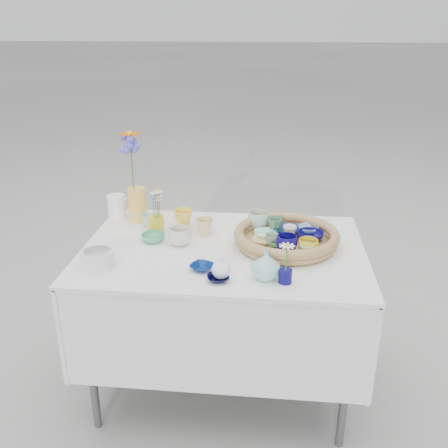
# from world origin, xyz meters

# --- Properties ---
(ground) EXTENTS (80.00, 80.00, 0.00)m
(ground) POSITION_xyz_m (0.00, 0.00, 0.00)
(ground) COLOR #A2A298
(display_table) EXTENTS (1.26, 0.86, 0.77)m
(display_table) POSITION_xyz_m (0.00, 0.00, 0.00)
(display_table) COLOR white
(display_table) RESTS_ON ground
(wicker_tray) EXTENTS (0.47, 0.47, 0.08)m
(wicker_tray) POSITION_xyz_m (0.28, 0.05, 0.80)
(wicker_tray) COLOR #946B48
(wicker_tray) RESTS_ON display_table
(tray_ceramic_0) EXTENTS (0.13, 0.13, 0.03)m
(tray_ceramic_0) POSITION_xyz_m (0.28, 0.15, 0.80)
(tray_ceramic_0) COLOR #051951
(tray_ceramic_0) RESTS_ON wicker_tray
(tray_ceramic_1) EXTENTS (0.14, 0.14, 0.04)m
(tray_ceramic_1) POSITION_xyz_m (0.39, 0.08, 0.80)
(tray_ceramic_1) COLOR #0C084E
(tray_ceramic_1) RESTS_ON wicker_tray
(tray_ceramic_2) EXTENTS (0.09, 0.09, 0.07)m
(tray_ceramic_2) POSITION_xyz_m (0.37, -0.07, 0.82)
(tray_ceramic_2) COLOR gold
(tray_ceramic_2) RESTS_ON wicker_tray
(tray_ceramic_3) EXTENTS (0.14, 0.14, 0.03)m
(tray_ceramic_3) POSITION_xyz_m (0.24, 0.00, 0.80)
(tray_ceramic_3) COLOR #4CAA71
(tray_ceramic_3) RESTS_ON wicker_tray
(tray_ceramic_4) EXTENTS (0.07, 0.07, 0.06)m
(tray_ceramic_4) POSITION_xyz_m (0.22, -0.01, 0.81)
(tray_ceramic_4) COLOR gray
(tray_ceramic_4) RESTS_ON wicker_tray
(tray_ceramic_5) EXTENTS (0.12, 0.12, 0.03)m
(tray_ceramic_5) POSITION_xyz_m (0.19, 0.10, 0.80)
(tray_ceramic_5) COLOR #88D4BA
(tray_ceramic_5) RESTS_ON wicker_tray
(tray_ceramic_6) EXTENTS (0.13, 0.13, 0.08)m
(tray_ceramic_6) POSITION_xyz_m (0.15, 0.20, 0.82)
(tray_ceramic_6) COLOR #ACC9BA
(tray_ceramic_6) RESTS_ON wicker_tray
(tray_ceramic_7) EXTENTS (0.08, 0.08, 0.06)m
(tray_ceramic_7) POSITION_xyz_m (0.30, 0.10, 0.81)
(tray_ceramic_7) COLOR white
(tray_ceramic_7) RESTS_ON wicker_tray
(tray_ceramic_8) EXTENTS (0.11, 0.11, 0.03)m
(tray_ceramic_8) POSITION_xyz_m (0.39, 0.17, 0.80)
(tray_ceramic_8) COLOR #82A9D2
(tray_ceramic_8) RESTS_ON wicker_tray
(tray_ceramic_9) EXTENTS (0.12, 0.12, 0.07)m
(tray_ceramic_9) POSITION_xyz_m (0.28, -0.05, 0.82)
(tray_ceramic_9) COLOR #0F0766
(tray_ceramic_9) RESTS_ON wicker_tray
(tray_ceramic_10) EXTENTS (0.11, 0.11, 0.03)m
(tray_ceramic_10) POSITION_xyz_m (0.18, 0.02, 0.80)
(tray_ceramic_10) COLOR #FFCF7F
(tray_ceramic_10) RESTS_ON wicker_tray
(tray_ceramic_11) EXTENTS (0.07, 0.07, 0.06)m
(tray_ceramic_11) POSITION_xyz_m (0.36, -0.09, 0.81)
(tray_ceramic_11) COLOR #98CEBA
(tray_ceramic_11) RESTS_ON wicker_tray
(tray_ceramic_12) EXTENTS (0.08, 0.08, 0.07)m
(tray_ceramic_12) POSITION_xyz_m (0.23, 0.16, 0.82)
(tray_ceramic_12) COLOR #427452
(tray_ceramic_12) RESTS_ON wicker_tray
(loose_ceramic_0) EXTENTS (0.10, 0.10, 0.09)m
(loose_ceramic_0) POSITION_xyz_m (-0.22, 0.22, 0.81)
(loose_ceramic_0) COLOR yellow
(loose_ceramic_0) RESTS_ON display_table
(loose_ceramic_1) EXTENTS (0.11, 0.11, 0.08)m
(loose_ceramic_1) POSITION_xyz_m (-0.10, 0.14, 0.80)
(loose_ceramic_1) COLOR #DEBB7E
(loose_ceramic_1) RESTS_ON display_table
(loose_ceramic_2) EXTENTS (0.13, 0.13, 0.03)m
(loose_ceramic_2) POSITION_xyz_m (-0.33, 0.03, 0.78)
(loose_ceramic_2) COLOR #46A372
(loose_ceramic_2) RESTS_ON display_table
(loose_ceramic_3) EXTENTS (0.13, 0.13, 0.08)m
(loose_ceramic_3) POSITION_xyz_m (-0.20, 0.01, 0.81)
(loose_ceramic_3) COLOR silver
(loose_ceramic_3) RESTS_ON display_table
(loose_ceramic_4) EXTENTS (0.12, 0.12, 0.02)m
(loose_ceramic_4) POSITION_xyz_m (-0.07, -0.22, 0.78)
(loose_ceramic_4) COLOR #031B59
(loose_ceramic_4) RESTS_ON display_table
(loose_ceramic_5) EXTENTS (0.08, 0.08, 0.06)m
(loose_ceramic_5) POSITION_xyz_m (-0.40, 0.21, 0.80)
(loose_ceramic_5) COLOR #7FCFC1
(loose_ceramic_5) RESTS_ON display_table
(loose_ceramic_6) EXTENTS (0.11, 0.11, 0.02)m
(loose_ceramic_6) POSITION_xyz_m (0.01, -0.31, 0.78)
(loose_ceramic_6) COLOR black
(loose_ceramic_6) RESTS_ON display_table
(fluted_bowl) EXTENTS (0.15, 0.15, 0.07)m
(fluted_bowl) POSITION_xyz_m (-0.50, -0.24, 0.80)
(fluted_bowl) COLOR silver
(fluted_bowl) RESTS_ON display_table
(bud_vase_paleblue) EXTENTS (0.09, 0.09, 0.12)m
(bud_vase_paleblue) POSITION_xyz_m (0.02, -0.29, 0.82)
(bud_vase_paleblue) COLOR white
(bud_vase_paleblue) RESTS_ON display_table
(bud_vase_seafoam) EXTENTS (0.14, 0.14, 0.12)m
(bud_vase_seafoam) POSITION_xyz_m (0.19, -0.27, 0.82)
(bud_vase_seafoam) COLOR #8BD3C7
(bud_vase_seafoam) RESTS_ON display_table
(bud_vase_cobalt) EXTENTS (0.07, 0.07, 0.05)m
(bud_vase_cobalt) POSITION_xyz_m (0.27, -0.30, 0.79)
(bud_vase_cobalt) COLOR #09054F
(bud_vase_cobalt) RESTS_ON display_table
(single_daisy) EXTENTS (0.08, 0.08, 0.13)m
(single_daisy) POSITION_xyz_m (0.27, -0.31, 0.87)
(single_daisy) COLOR white
(single_daisy) RESTS_ON bud_vase_cobalt
(tall_vase_yellow) EXTENTS (0.11, 0.11, 0.17)m
(tall_vase_yellow) POSITION_xyz_m (-0.46, 0.28, 0.85)
(tall_vase_yellow) COLOR #F9BA4D
(tall_vase_yellow) RESTS_ON display_table
(gerbera) EXTENTS (0.14, 0.14, 0.29)m
(gerbera) POSITION_xyz_m (-0.48, 0.28, 1.07)
(gerbera) COLOR #D66000
(gerbera) RESTS_ON tall_vase_yellow
(hydrangea) EXTENTS (0.10, 0.10, 0.31)m
(hydrangea) POSITION_xyz_m (-0.48, 0.27, 1.05)
(hydrangea) COLOR #594FBB
(hydrangea) RESTS_ON tall_vase_yellow
(white_pitcher) EXTENTS (0.16, 0.14, 0.12)m
(white_pitcher) POSITION_xyz_m (-0.58, 0.29, 0.83)
(white_pitcher) COLOR white
(white_pitcher) RESTS_ON display_table
(daisy_cup) EXTENTS (0.09, 0.09, 0.08)m
(daisy_cup) POSITION_xyz_m (-0.34, 0.13, 0.81)
(daisy_cup) COLOR gold
(daisy_cup) RESTS_ON display_table
(daisy_posy) EXTENTS (0.08, 0.08, 0.14)m
(daisy_posy) POSITION_xyz_m (-0.33, 0.13, 0.92)
(daisy_posy) COLOR white
(daisy_posy) RESTS_ON daisy_cup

